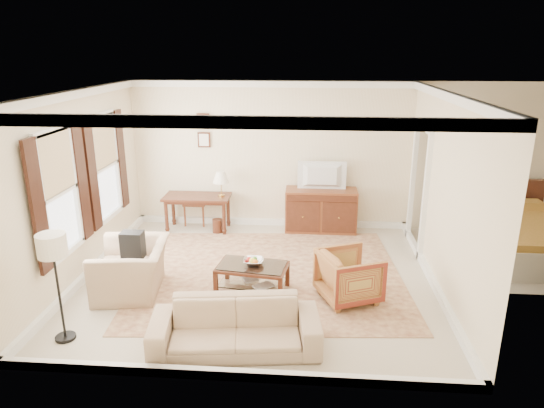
# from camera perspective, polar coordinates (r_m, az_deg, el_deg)

# --- Properties ---
(room_shell) EXTENTS (5.51, 5.01, 2.91)m
(room_shell) POSITION_cam_1_polar(r_m,az_deg,el_deg) (7.02, -1.84, 9.59)
(room_shell) COLOR beige
(room_shell) RESTS_ON ground
(annex_bedroom) EXTENTS (3.00, 2.70, 2.90)m
(annex_bedroom) POSITION_cam_1_polar(r_m,az_deg,el_deg) (9.42, 27.53, -3.73)
(annex_bedroom) COLOR beige
(annex_bedroom) RESTS_ON ground
(window_front) EXTENTS (0.12, 1.56, 1.80)m
(window_front) POSITION_cam_1_polar(r_m,az_deg,el_deg) (7.37, -23.77, 1.12)
(window_front) COLOR #CCB284
(window_front) RESTS_ON room_shell
(window_rear) EXTENTS (0.12, 1.56, 1.80)m
(window_rear) POSITION_cam_1_polar(r_m,az_deg,el_deg) (8.76, -19.00, 4.15)
(window_rear) COLOR #CCB284
(window_rear) RESTS_ON room_shell
(doorway) EXTENTS (0.10, 1.12, 2.25)m
(doorway) POSITION_cam_1_polar(r_m,az_deg,el_deg) (8.96, 16.85, 1.51)
(doorway) COLOR white
(doorway) RESTS_ON room_shell
(rug) EXTENTS (4.44, 3.88, 0.01)m
(rug) POSITION_cam_1_polar(r_m,az_deg,el_deg) (7.89, -0.31, -8.25)
(rug) COLOR brown
(rug) RESTS_ON room_shell
(writing_desk) EXTENTS (1.30, 0.65, 0.71)m
(writing_desk) POSITION_cam_1_polar(r_m,az_deg,el_deg) (9.69, -8.78, 0.34)
(writing_desk) COLOR #4A2215
(writing_desk) RESTS_ON room_shell
(desk_chair) EXTENTS (0.48, 0.48, 1.05)m
(desk_chair) POSITION_cam_1_polar(r_m,az_deg,el_deg) (10.06, -8.99, 0.56)
(desk_chair) COLOR brown
(desk_chair) RESTS_ON room_shell
(desk_lamp) EXTENTS (0.32, 0.32, 0.50)m
(desk_lamp) POSITION_cam_1_polar(r_m,az_deg,el_deg) (9.48, -6.01, 2.36)
(desk_lamp) COLOR silver
(desk_lamp) RESTS_ON writing_desk
(framed_prints) EXTENTS (0.25, 0.04, 0.68)m
(framed_prints) POSITION_cam_1_polar(r_m,az_deg,el_deg) (9.73, -8.05, 8.59)
(framed_prints) COLOR #4A2215
(framed_prints) RESTS_ON room_shell
(sideboard) EXTENTS (1.39, 0.53, 0.86)m
(sideboard) POSITION_cam_1_polar(r_m,az_deg,el_deg) (9.61, 5.77, -0.74)
(sideboard) COLOR brown
(sideboard) RESTS_ON room_shell
(tv) EXTENTS (0.90, 0.52, 0.12)m
(tv) POSITION_cam_1_polar(r_m,az_deg,el_deg) (9.35, 5.94, 4.32)
(tv) COLOR black
(tv) RESTS_ON sideboard
(coffee_table) EXTENTS (1.10, 0.74, 0.44)m
(coffee_table) POSITION_cam_1_polar(r_m,az_deg,el_deg) (7.26, -2.33, -7.89)
(coffee_table) COLOR #4A2215
(coffee_table) RESTS_ON room_shell
(fruit_bowl) EXTENTS (0.42, 0.42, 0.10)m
(fruit_bowl) POSITION_cam_1_polar(r_m,az_deg,el_deg) (7.21, -2.16, -6.67)
(fruit_bowl) COLOR silver
(fruit_bowl) RESTS_ON coffee_table
(book_a) EXTENTS (0.27, 0.15, 0.38)m
(book_a) POSITION_cam_1_polar(r_m,az_deg,el_deg) (7.39, -3.46, -8.79)
(book_a) COLOR brown
(book_a) RESTS_ON coffee_table
(book_b) EXTENTS (0.20, 0.23, 0.38)m
(book_b) POSITION_cam_1_polar(r_m,az_deg,el_deg) (7.26, -1.44, -9.31)
(book_b) COLOR brown
(book_b) RESTS_ON coffee_table
(striped_armchair) EXTENTS (0.98, 1.00, 0.80)m
(striped_armchair) POSITION_cam_1_polar(r_m,az_deg,el_deg) (7.09, 9.07, -8.12)
(striped_armchair) COLOR maroon
(striped_armchair) RESTS_ON room_shell
(club_armchair) EXTENTS (0.89, 1.24, 1.00)m
(club_armchair) POSITION_cam_1_polar(r_m,az_deg,el_deg) (7.46, -16.25, -6.43)
(club_armchair) COLOR tan
(club_armchair) RESTS_ON room_shell
(backpack) EXTENTS (0.27, 0.35, 0.40)m
(backpack) POSITION_cam_1_polar(r_m,az_deg,el_deg) (7.42, -16.09, -4.45)
(backpack) COLOR black
(backpack) RESTS_ON club_armchair
(sofa) EXTENTS (2.08, 0.84, 0.79)m
(sofa) POSITION_cam_1_polar(r_m,az_deg,el_deg) (5.96, -4.36, -13.38)
(sofa) COLOR tan
(sofa) RESTS_ON room_shell
(floor_lamp) EXTENTS (0.35, 0.35, 1.41)m
(floor_lamp) POSITION_cam_1_polar(r_m,az_deg,el_deg) (6.32, -24.37, -5.30)
(floor_lamp) COLOR black
(floor_lamp) RESTS_ON room_shell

